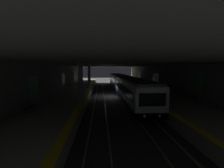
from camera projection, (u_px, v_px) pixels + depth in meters
ground_plane at (112, 97)px, 28.21m from camera, size 120.00×120.00×0.00m
track_left at (124, 96)px, 28.36m from camera, size 60.00×1.53×0.16m
track_right at (100, 96)px, 28.05m from camera, size 60.00×1.53×0.16m
platform_left at (148, 93)px, 28.62m from camera, size 60.00×5.30×1.06m
platform_right at (75, 94)px, 27.70m from camera, size 60.00×5.30×1.06m
wall_left at (164, 81)px, 28.63m from camera, size 60.00×0.56×5.60m
wall_right at (58, 81)px, 27.30m from camera, size 60.00×0.56×5.60m
ceiling_slab at (112, 64)px, 27.65m from camera, size 60.00×19.40×0.40m
pillar_near at (81, 83)px, 18.23m from camera, size 0.56×0.56×4.55m
pillar_far at (89, 77)px, 31.93m from camera, size 0.56×0.56×4.55m
metro_train at (123, 84)px, 30.38m from camera, size 35.12×2.83×3.49m
bench_left_near at (176, 93)px, 22.24m from camera, size 1.70×0.47×0.86m
bench_left_mid at (149, 84)px, 34.97m from camera, size 1.70×0.47×0.86m
bench_left_far at (141, 81)px, 41.89m from camera, size 1.70×0.47×0.86m
bench_right_near at (28, 106)px, 14.25m from camera, size 1.70×0.47×0.86m
bench_right_mid at (69, 85)px, 32.34m from camera, size 1.70×0.47×0.86m
person_waiting_near at (196, 96)px, 17.66m from camera, size 0.60×0.22×1.60m
person_walking_mid at (147, 88)px, 24.65m from camera, size 0.60×0.22×1.55m
backpack_on_floor at (151, 86)px, 33.22m from camera, size 0.30×0.20×0.40m
trash_bin at (166, 92)px, 23.79m from camera, size 0.44×0.44×0.85m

